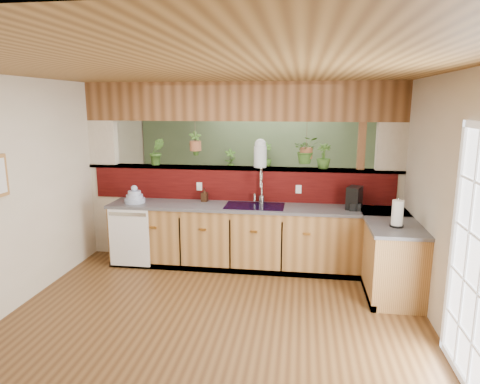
# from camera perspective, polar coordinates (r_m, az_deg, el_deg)

# --- Properties ---
(ground) EXTENTS (4.60, 7.00, 0.01)m
(ground) POSITION_cam_1_polar(r_m,az_deg,el_deg) (5.37, -2.03, -13.61)
(ground) COLOR #57381B
(ground) RESTS_ON ground
(ceiling) EXTENTS (4.60, 7.00, 0.01)m
(ceiling) POSITION_cam_1_polar(r_m,az_deg,el_deg) (4.87, -2.26, 15.27)
(ceiling) COLOR brown
(ceiling) RESTS_ON ground
(wall_back) EXTENTS (4.60, 0.02, 2.60)m
(wall_back) POSITION_cam_1_polar(r_m,az_deg,el_deg) (8.38, 2.17, 4.88)
(wall_back) COLOR beige
(wall_back) RESTS_ON ground
(wall_front) EXTENTS (4.60, 0.02, 2.60)m
(wall_front) POSITION_cam_1_polar(r_m,az_deg,el_deg) (1.84, -23.68, -22.19)
(wall_front) COLOR beige
(wall_front) RESTS_ON ground
(wall_left) EXTENTS (0.02, 7.00, 2.60)m
(wall_left) POSITION_cam_1_polar(r_m,az_deg,el_deg) (5.82, -25.00, 0.74)
(wall_left) COLOR beige
(wall_left) RESTS_ON ground
(wall_right) EXTENTS (0.02, 7.00, 2.60)m
(wall_right) POSITION_cam_1_polar(r_m,az_deg,el_deg) (5.08, 24.30, -0.66)
(wall_right) COLOR beige
(wall_right) RESTS_ON ground
(pass_through_partition) EXTENTS (4.60, 0.21, 2.60)m
(pass_through_partition) POSITION_cam_1_polar(r_m,az_deg,el_deg) (6.28, 0.34, 1.57)
(pass_through_partition) COLOR beige
(pass_through_partition) RESTS_ON ground
(pass_through_ledge) EXTENTS (4.60, 0.21, 0.04)m
(pass_through_ledge) POSITION_cam_1_polar(r_m,az_deg,el_deg) (6.26, 0.08, 3.19)
(pass_through_ledge) COLOR brown
(pass_through_ledge) RESTS_ON ground
(header_beam) EXTENTS (4.60, 0.15, 0.55)m
(header_beam) POSITION_cam_1_polar(r_m,az_deg,el_deg) (6.19, 0.08, 11.97)
(header_beam) COLOR brown
(header_beam) RESTS_ON ground
(sage_backwall) EXTENTS (4.55, 0.02, 2.55)m
(sage_backwall) POSITION_cam_1_polar(r_m,az_deg,el_deg) (8.36, 2.15, 4.87)
(sage_backwall) COLOR #58704C
(sage_backwall) RESTS_ON ground
(countertop) EXTENTS (4.14, 1.52, 0.90)m
(countertop) POSITION_cam_1_polar(r_m,az_deg,el_deg) (5.94, 7.47, -6.52)
(countertop) COLOR olive
(countertop) RESTS_ON ground
(dishwasher) EXTENTS (0.58, 0.03, 0.82)m
(dishwasher) POSITION_cam_1_polar(r_m,az_deg,el_deg) (6.21, -14.58, -5.93)
(dishwasher) COLOR white
(dishwasher) RESTS_ON ground
(navy_sink) EXTENTS (0.82, 0.50, 0.18)m
(navy_sink) POSITION_cam_1_polar(r_m,az_deg,el_deg) (5.97, 1.94, -2.61)
(navy_sink) COLOR black
(navy_sink) RESTS_ON countertop
(french_door) EXTENTS (0.06, 1.02, 2.16)m
(french_door) POSITION_cam_1_polar(r_m,az_deg,el_deg) (3.95, 28.68, -8.22)
(french_door) COLOR white
(french_door) RESTS_ON ground
(faucet) EXTENTS (0.23, 0.23, 0.53)m
(faucet) POSITION_cam_1_polar(r_m,az_deg,el_deg) (6.03, 2.82, 1.06)
(faucet) COLOR #B7B7B2
(faucet) RESTS_ON countertop
(dish_stack) EXTENTS (0.29, 0.29, 0.26)m
(dish_stack) POSITION_cam_1_polar(r_m,az_deg,el_deg) (6.31, -13.86, -0.69)
(dish_stack) COLOR #9DABCB
(dish_stack) RESTS_ON countertop
(soap_dispenser) EXTENTS (0.10, 0.10, 0.19)m
(soap_dispenser) POSITION_cam_1_polar(r_m,az_deg,el_deg) (6.22, -4.76, -0.39)
(soap_dispenser) COLOR #3C2416
(soap_dispenser) RESTS_ON countertop
(coffee_maker) EXTENTS (0.16, 0.28, 0.31)m
(coffee_maker) POSITION_cam_1_polar(r_m,az_deg,el_deg) (5.94, 15.00, -0.90)
(coffee_maker) COLOR black
(coffee_maker) RESTS_ON countertop
(paper_towel) EXTENTS (0.16, 0.16, 0.33)m
(paper_towel) POSITION_cam_1_polar(r_m,az_deg,el_deg) (5.25, 20.25, -2.76)
(paper_towel) COLOR black
(paper_towel) RESTS_ON countertop
(glass_jar) EXTENTS (0.19, 0.19, 0.41)m
(glass_jar) POSITION_cam_1_polar(r_m,az_deg,el_deg) (6.20, 2.72, 5.21)
(glass_jar) COLOR silver
(glass_jar) RESTS_ON pass_through_ledge
(ledge_plant_left) EXTENTS (0.28, 0.25, 0.40)m
(ledge_plant_left) POSITION_cam_1_polar(r_m,az_deg,el_deg) (6.53, -11.02, 5.29)
(ledge_plant_left) COLOR #345C1F
(ledge_plant_left) RESTS_ON pass_through_ledge
(ledge_plant_right) EXTENTS (0.23, 0.23, 0.35)m
(ledge_plant_right) POSITION_cam_1_polar(r_m,az_deg,el_deg) (6.18, 11.08, 4.71)
(ledge_plant_right) COLOR #345C1F
(ledge_plant_right) RESTS_ON pass_through_ledge
(hanging_plant_a) EXTENTS (0.23, 0.19, 0.47)m
(hanging_plant_a) POSITION_cam_1_polar(r_m,az_deg,el_deg) (6.34, -5.99, 7.49)
(hanging_plant_a) COLOR brown
(hanging_plant_a) RESTS_ON header_beam
(hanging_plant_b) EXTENTS (0.36, 0.32, 0.52)m
(hanging_plant_b) POSITION_cam_1_polar(r_m,az_deg,el_deg) (6.15, 8.87, 7.08)
(hanging_plant_b) COLOR brown
(hanging_plant_b) RESTS_ON header_beam
(shelving_console) EXTENTS (1.68, 0.93, 1.09)m
(shelving_console) POSITION_cam_1_polar(r_m,az_deg,el_deg) (8.29, 1.18, -0.81)
(shelving_console) COLOR black
(shelving_console) RESTS_ON ground
(shelf_plant_a) EXTENTS (0.25, 0.21, 0.41)m
(shelf_plant_a) POSITION_cam_1_polar(r_m,az_deg,el_deg) (8.21, -1.30, 4.37)
(shelf_plant_a) COLOR #345C1F
(shelf_plant_a) RESTS_ON shelving_console
(shelf_plant_b) EXTENTS (0.33, 0.33, 0.53)m
(shelf_plant_b) POSITION_cam_1_polar(r_m,az_deg,el_deg) (8.12, 3.19, 4.70)
(shelf_plant_b) COLOR #345C1F
(shelf_plant_b) RESTS_ON shelving_console
(floor_plant) EXTENTS (0.83, 0.77, 0.76)m
(floor_plant) POSITION_cam_1_polar(r_m,az_deg,el_deg) (7.27, 9.14, -3.72)
(floor_plant) COLOR #345C1F
(floor_plant) RESTS_ON ground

